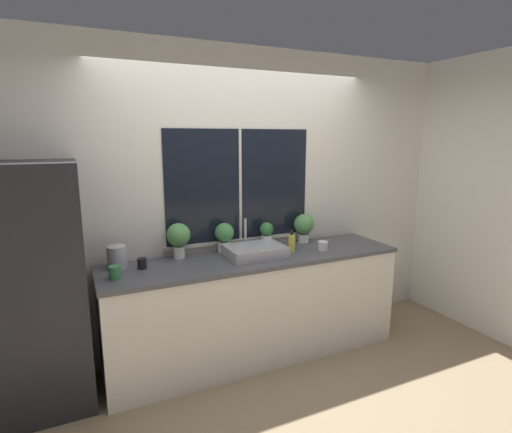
% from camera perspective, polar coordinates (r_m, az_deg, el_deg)
% --- Properties ---
extents(ground_plane, '(14.00, 14.00, 0.00)m').
position_cam_1_polar(ground_plane, '(3.57, 2.18, -21.22)').
color(ground_plane, '#937F60').
extents(wall_back, '(8.00, 0.09, 2.70)m').
position_cam_1_polar(wall_back, '(3.67, -2.49, 2.36)').
color(wall_back, silver).
rests_on(wall_back, ground_plane).
extents(wall_right, '(0.06, 7.00, 2.70)m').
position_cam_1_polar(wall_right, '(5.55, 15.90, 4.97)').
color(wall_right, silver).
rests_on(wall_right, ground_plane).
extents(counter, '(2.59, 0.63, 0.91)m').
position_cam_1_polar(counter, '(3.60, -0.03, -12.70)').
color(counter, white).
rests_on(counter, ground_plane).
extents(refrigerator, '(0.61, 0.65, 1.76)m').
position_cam_1_polar(refrigerator, '(3.21, -28.53, -9.00)').
color(refrigerator, '#232328').
rests_on(refrigerator, ground_plane).
extents(sink, '(0.49, 0.41, 0.29)m').
position_cam_1_polar(sink, '(3.44, -0.08, -4.92)').
color(sink, '#ADADB2').
rests_on(sink, counter).
extents(potted_plant_far_left, '(0.20, 0.20, 0.30)m').
position_cam_1_polar(potted_plant_far_left, '(3.41, -11.00, -2.84)').
color(potted_plant_far_left, white).
rests_on(potted_plant_far_left, counter).
extents(potted_plant_center_left, '(0.17, 0.17, 0.26)m').
position_cam_1_polar(potted_plant_center_left, '(3.53, -4.54, -2.74)').
color(potted_plant_center_left, white).
rests_on(potted_plant_center_left, counter).
extents(potted_plant_center_right, '(0.12, 0.12, 0.23)m').
position_cam_1_polar(potted_plant_center_right, '(3.70, 1.52, -2.49)').
color(potted_plant_center_right, white).
rests_on(potted_plant_center_right, counter).
extents(potted_plant_far_right, '(0.19, 0.19, 0.28)m').
position_cam_1_polar(potted_plant_far_right, '(3.88, 6.84, -1.32)').
color(potted_plant_far_right, white).
rests_on(potted_plant_far_right, counter).
extents(soap_bottle, '(0.06, 0.06, 0.20)m').
position_cam_1_polar(soap_bottle, '(3.58, 5.10, -3.72)').
color(soap_bottle, '#DBD14C').
rests_on(soap_bottle, counter).
extents(mug_black, '(0.07, 0.07, 0.08)m').
position_cam_1_polar(mug_black, '(3.24, -15.96, -6.46)').
color(mug_black, black).
rests_on(mug_black, counter).
extents(mug_green, '(0.08, 0.08, 0.09)m').
position_cam_1_polar(mug_green, '(3.07, -19.53, -7.57)').
color(mug_green, '#38844C').
rests_on(mug_green, counter).
extents(mug_white, '(0.09, 0.09, 0.08)m').
position_cam_1_polar(mug_white, '(3.66, 9.51, -4.17)').
color(mug_white, white).
rests_on(mug_white, counter).
extents(kettle, '(0.15, 0.15, 0.20)m').
position_cam_1_polar(kettle, '(3.30, -19.23, -5.36)').
color(kettle, '#B2B2B7').
rests_on(kettle, counter).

